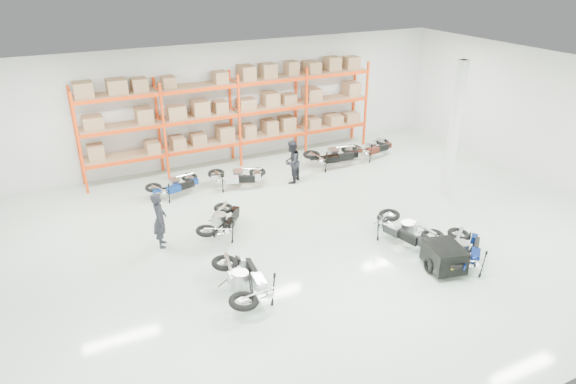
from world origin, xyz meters
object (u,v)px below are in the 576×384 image
moto_blue_centre (465,246)px  person_back (292,162)px  trailer (444,257)px  moto_back_b (237,173)px  moto_back_c (333,152)px  moto_back_d (372,144)px  moto_touring_right (405,225)px  person_left (160,220)px  moto_black_far_left (222,217)px  moto_silver_left (244,275)px  moto_back_a (174,182)px

moto_blue_centre → person_back: (-1.62, 6.75, 0.23)m
trailer → moto_back_b: size_ratio=1.03×
moto_back_c → person_back: 2.22m
moto_back_c → moto_back_d: bearing=-79.2°
moto_touring_right → person_left: size_ratio=1.16×
moto_black_far_left → moto_touring_right: (4.38, -2.76, 0.04)m
moto_back_c → moto_black_far_left: bearing=124.9°
moto_silver_left → person_back: size_ratio=1.28×
moto_back_a → person_left: 3.31m
moto_back_a → person_left: bearing=145.3°
moto_back_b → moto_black_far_left: bearing=172.9°
moto_back_b → moto_back_c: bearing=-66.0°
moto_black_far_left → moto_back_d: bearing=-117.5°
moto_blue_centre → moto_back_a: moto_blue_centre is taller
moto_blue_centre → moto_back_a: (-5.63, 7.50, -0.05)m
trailer → moto_silver_left: bearing=179.7°
trailer → moto_back_b: (-2.80, 7.26, 0.11)m
moto_blue_centre → moto_black_far_left: bearing=7.9°
moto_black_far_left → moto_touring_right: bearing=-173.2°
moto_touring_right → moto_silver_left: bearing=172.6°
moto_back_a → moto_back_c: (6.11, -0.09, 0.09)m
moto_touring_right → moto_back_c: (1.19, 5.84, 0.02)m
trailer → moto_back_c: 7.53m
trailer → moto_back_b: bearing=124.8°
moto_blue_centre → trailer: moto_blue_centre is taller
person_left → person_back: bearing=-52.0°
moto_touring_right → moto_back_c: size_ratio=0.97×
moto_silver_left → moto_back_a: moto_silver_left is taller
moto_black_far_left → moto_back_c: bearing=-112.0°
moto_touring_right → moto_back_a: size_ratio=1.15×
trailer → moto_back_a: moto_back_a is taller
moto_black_far_left → person_back: 4.23m
moto_back_d → person_left: bearing=101.9°
moto_silver_left → moto_back_a: 6.29m
moto_silver_left → moto_touring_right: moto_silver_left is taller
moto_touring_right → person_left: 6.76m
trailer → moto_back_d: 8.20m
trailer → person_back: (-0.92, 6.78, 0.35)m
trailer → moto_back_c: moto_back_c is taller
moto_back_a → person_back: size_ratio=1.05×
moto_silver_left → trailer: bearing=171.7°
moto_blue_centre → person_back: bearing=-28.1°
person_back → moto_touring_right: bearing=61.5°
moto_back_d → person_back: bearing=94.6°
moto_back_c → moto_silver_left: bearing=141.2°
trailer → moto_back_a: 8.99m
trailer → moto_back_d: bearing=81.6°
moto_black_far_left → moto_touring_right: moto_touring_right is taller
moto_blue_centre → person_back: size_ratio=1.16×
moto_blue_centre → moto_black_far_left: (-5.08, 4.34, -0.02)m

